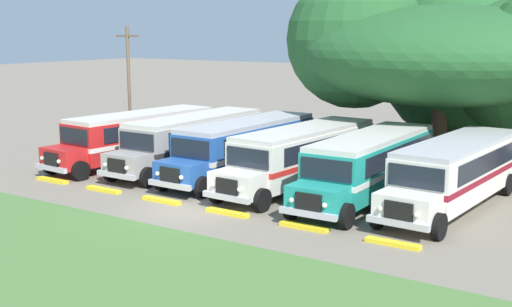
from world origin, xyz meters
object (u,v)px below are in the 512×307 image
Objects in this scene: parked_bus_slot_4 at (370,163)px; utility_pole at (129,85)px; parked_bus_slot_2 at (244,145)px; parked_bus_slot_3 at (302,154)px; parked_bus_slot_1 at (193,139)px; parked_bus_slot_0 at (138,135)px; broad_shade_tree at (443,57)px; parked_bus_slot_5 at (457,170)px.

utility_pole is at bearing -100.71° from parked_bus_slot_4.
parked_bus_slot_4 is at bearing 85.13° from parked_bus_slot_2.
parked_bus_slot_2 is 7.29m from parked_bus_slot_4.
utility_pole is at bearing -97.93° from parked_bus_slot_3.
parked_bus_slot_1 is 3.52m from parked_bus_slot_2.
parked_bus_slot_0 is 0.67× the size of broad_shade_tree.
parked_bus_slot_0 is 14.17m from parked_bus_slot_4.
parked_bus_slot_3 is 0.67× the size of broad_shade_tree.
parked_bus_slot_0 is at bearing -86.24° from parked_bus_slot_3.
parked_bus_slot_3 is 14.37m from utility_pole.
broad_shade_tree is (7.04, 9.43, 4.35)m from parked_bus_slot_2.
parked_bus_slot_3 is at bearing -84.11° from parked_bus_slot_5.
broad_shade_tree reaches higher than parked_bus_slot_2.
parked_bus_slot_3 is at bearing -10.98° from utility_pole.
parked_bus_slot_4 is (3.62, -0.31, 0.00)m from parked_bus_slot_3.
parked_bus_slot_2 is 0.67× the size of broad_shade_tree.
parked_bus_slot_1 is at bearing -138.63° from broad_shade_tree.
parked_bus_slot_5 is 0.67× the size of broad_shade_tree.
parked_bus_slot_2 is at bearing -93.29° from parked_bus_slot_3.
parked_bus_slot_0 is 3.47m from parked_bus_slot_1.
broad_shade_tree is at bearing 143.98° from parked_bus_slot_2.
parked_bus_slot_5 is (7.30, 0.37, 0.00)m from parked_bus_slot_3.
utility_pole is at bearing -125.45° from parked_bus_slot_0.
parked_bus_slot_1 is at bearing -91.19° from parked_bus_slot_3.
parked_bus_slot_2 is 3.66m from parked_bus_slot_3.
utility_pole is (-21.19, 2.33, 2.49)m from parked_bus_slot_5.
parked_bus_slot_0 is at bearing -144.49° from broad_shade_tree.
broad_shade_tree is 2.13× the size of utility_pole.
parked_bus_slot_0 is at bearing -84.82° from parked_bus_slot_2.
parked_bus_slot_0 is 1.01× the size of parked_bus_slot_1.
parked_bus_slot_2 is at bearing -126.77° from broad_shade_tree.
parked_bus_slot_4 is at bearing -88.79° from broad_shade_tree.
broad_shade_tree is (-3.89, 9.46, 4.35)m from parked_bus_slot_5.
parked_bus_slot_1 and parked_bus_slot_2 have the same top height.
broad_shade_tree reaches higher than parked_bus_slot_4.
parked_bus_slot_4 and parked_bus_slot_5 have the same top height.
parked_bus_slot_2 and parked_bus_slot_4 have the same top height.
parked_bus_slot_1 is at bearing -87.64° from parked_bus_slot_5.
parked_bus_slot_4 is at bearing -9.74° from utility_pole.
parked_bus_slot_0 and parked_bus_slot_3 have the same top height.
parked_bus_slot_4 is 11.04m from broad_shade_tree.
parked_bus_slot_2 is 10.80m from utility_pole.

